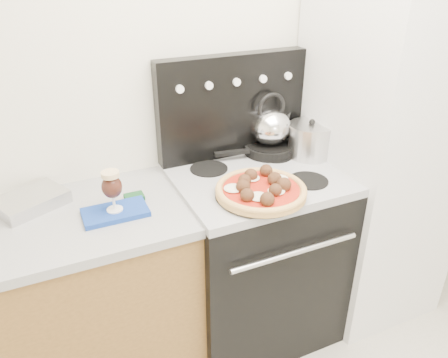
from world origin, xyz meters
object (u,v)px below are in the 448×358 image
base_cabinet (22,324)px  stove_body (254,258)px  pizza_pan (261,195)px  oven_mitt (115,212)px  tea_kettle (271,123)px  pizza (261,188)px  stock_pot (310,141)px  beer_glass (112,191)px  fridge (379,146)px  skillet (269,148)px

base_cabinet → stove_body: size_ratio=1.65×
pizza_pan → stove_body: bearing=65.7°
oven_mitt → tea_kettle: tea_kettle is taller
base_cabinet → pizza: bearing=-11.5°
pizza → stock_pot: 0.50m
pizza_pan → tea_kettle: bearing=55.8°
stock_pot → tea_kettle: bearing=145.4°
beer_glass → tea_kettle: tea_kettle is taller
stove_body → pizza: (-0.08, -0.18, 0.52)m
fridge → stove_body: bearing=178.0°
base_cabinet → oven_mitt: size_ratio=5.66×
fridge → pizza: (-0.78, -0.16, 0.01)m
base_cabinet → fridge: bearing=-1.6°
oven_mitt → stove_body: bearing=3.3°
stove_body → beer_glass: (-0.67, -0.04, 0.57)m
base_cabinet → tea_kettle: size_ratio=6.45×
pizza → tea_kettle: 0.48m
stove_body → fridge: (0.70, -0.03, 0.51)m
beer_glass → pizza_pan: size_ratio=0.49×
beer_glass → oven_mitt: bearing=0.0°
stove_body → oven_mitt: 0.82m
beer_glass → pizza: beer_glass is taller
stove_body → beer_glass: beer_glass is taller
fridge → skillet: bearing=156.8°
oven_mitt → stock_pot: bearing=6.9°
skillet → tea_kettle: bearing=0.0°
stove_body → tea_kettle: bearing=48.3°
tea_kettle → stock_pot: 0.22m
pizza_pan → pizza: 0.03m
base_cabinet → oven_mitt: (0.44, -0.06, 0.48)m
stock_pot → pizza_pan: bearing=-147.9°
fridge → skillet: size_ratio=7.31×
pizza_pan → oven_mitt: bearing=166.1°
pizza → skillet: pizza is taller
pizza_pan → stock_pot: stock_pot is taller
tea_kettle → pizza_pan: bearing=-113.6°
pizza_pan → skillet: (0.26, 0.38, 0.02)m
beer_glass → stove_body: bearing=3.3°
fridge → skillet: fridge is taller
stove_body → stock_pot: 0.66m
base_cabinet → pizza: pizza is taller
base_cabinet → tea_kettle: (1.28, 0.17, 0.65)m
stove_body → skillet: bearing=48.3°
tea_kettle → beer_glass: bearing=-153.7°
fridge → beer_glass: bearing=-179.4°
oven_mitt → skillet: (0.84, 0.24, 0.03)m
base_cabinet → pizza: size_ratio=3.79×
stove_body → pizza_pan: size_ratio=2.48×
oven_mitt → beer_glass: (0.00, 0.00, 0.10)m
fridge → pizza_pan: fridge is taller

